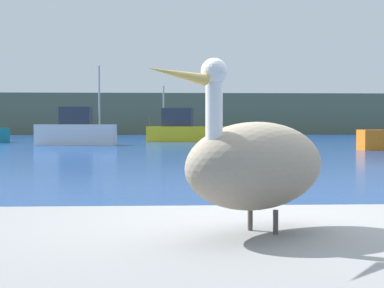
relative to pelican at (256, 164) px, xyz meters
name	(u,v)px	position (x,y,z in m)	size (l,w,h in m)	color
hillside_backdrop	(170,115)	(0.28, 81.97, 1.58)	(140.00, 15.93, 5.41)	#5B664C
pelican	(256,164)	(0.00, 0.00, 0.00)	(1.20, 1.15, 0.97)	gray
fishing_boat_yellow	(184,130)	(0.99, 42.18, -0.21)	(6.17, 2.86, 4.30)	yellow
fishing_boat_white	(76,131)	(-6.17, 34.89, -0.19)	(5.15, 1.76, 5.06)	white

